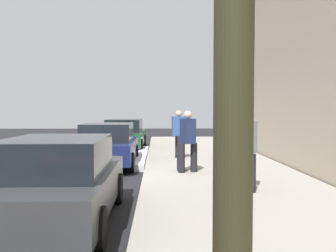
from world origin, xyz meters
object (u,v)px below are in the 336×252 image
Objects in this scene: pedestrian_navy_coat at (188,139)px; pedestrian_blue_coat at (179,133)px; pedestrian_grey_coat at (245,148)px; parked_car_green at (125,134)px; parked_car_charcoal at (59,181)px; rolling_suitcase at (181,162)px; parked_car_navy at (108,145)px.

pedestrian_blue_coat reaches higher than pedestrian_navy_coat.
pedestrian_grey_coat reaches higher than pedestrian_blue_coat.
parked_car_green is at bearing 18.00° from pedestrian_navy_coat.
parked_car_charcoal is at bearing 162.03° from pedestrian_blue_coat.
pedestrian_grey_coat is 3.27m from rolling_suitcase.
parked_car_charcoal is 5.43m from rolling_suitcase.
parked_car_green is (5.57, -0.09, 0.00)m from parked_car_navy.
pedestrian_blue_coat is at bearing -66.09° from parked_car_navy.
pedestrian_blue_coat is 1.00× the size of pedestrian_grey_coat.
parked_car_green is at bearing 19.28° from pedestrian_grey_coat.
rolling_suitcase is at bearing 178.12° from pedestrian_blue_coat.
pedestrian_grey_coat reaches higher than pedestrian_navy_coat.
parked_car_navy is at bearing 179.03° from parked_car_green.
parked_car_green is 7.64m from rolling_suitcase.
pedestrian_blue_coat reaches higher than rolling_suitcase.
pedestrian_navy_coat is 3.18m from pedestrian_blue_coat.
parked_car_green is 5.24× the size of rolling_suitcase.
pedestrian_grey_coat is at bearing -156.58° from rolling_suitcase.
pedestrian_navy_coat is at bearing -162.00° from parked_car_green.
rolling_suitcase is (4.86, -2.40, -0.35)m from parked_car_charcoal.
pedestrian_navy_coat is (4.49, -2.58, 0.36)m from parked_car_charcoal.
rolling_suitcase is at bearing -125.48° from parked_car_navy.
pedestrian_navy_coat is 1.00× the size of pedestrian_grey_coat.
pedestrian_navy_coat reaches higher than parked_car_green.
parked_car_green is 2.51× the size of pedestrian_blue_coat.
pedestrian_grey_coat is at bearing -157.02° from pedestrian_navy_coat.
pedestrian_grey_coat is (-2.56, -1.09, 0.00)m from pedestrian_navy_coat.
parked_car_navy is at bearing 51.17° from pedestrian_navy_coat.
pedestrian_grey_coat is (-5.74, -1.18, 0.00)m from pedestrian_blue_coat.
parked_car_charcoal is 0.97× the size of parked_car_green.
parked_car_navy is 2.28× the size of pedestrian_grey_coat.
pedestrian_grey_coat is 2.09× the size of rolling_suitcase.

